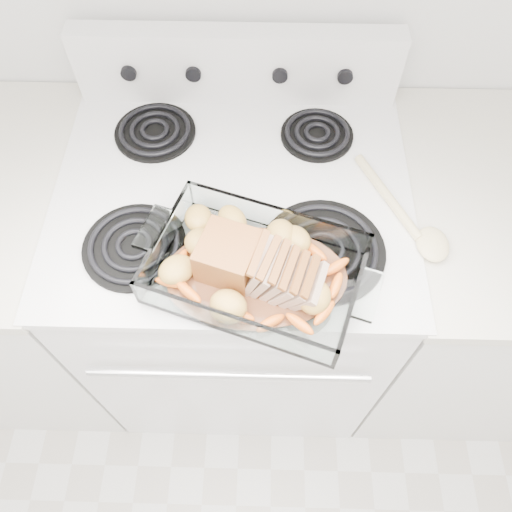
{
  "coord_description": "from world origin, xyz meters",
  "views": [
    {
      "loc": [
        0.07,
        0.96,
        1.79
      ],
      "look_at": [
        0.06,
        1.45,
        0.99
      ],
      "focal_mm": 35.0,
      "sensor_mm": 36.0,
      "label": 1
    }
  ],
  "objects_px": {
    "counter_left": "(18,283)",
    "baking_dish": "(256,273)",
    "electric_range": "(239,285)",
    "counter_right": "(462,293)",
    "pork_roast": "(248,265)"
  },
  "relations": [
    {
      "from": "counter_left",
      "to": "counter_right",
      "type": "distance_m",
      "value": 1.33
    },
    {
      "from": "baking_dish",
      "to": "counter_left",
      "type": "bearing_deg",
      "value": -179.02
    },
    {
      "from": "counter_left",
      "to": "counter_right",
      "type": "bearing_deg",
      "value": 0.0
    },
    {
      "from": "electric_range",
      "to": "counter_left",
      "type": "relative_size",
      "value": 1.2
    },
    {
      "from": "electric_range",
      "to": "counter_left",
      "type": "bearing_deg",
      "value": -179.9
    },
    {
      "from": "counter_left",
      "to": "electric_range",
      "type": "bearing_deg",
      "value": 0.1
    },
    {
      "from": "electric_range",
      "to": "counter_right",
      "type": "height_order",
      "value": "electric_range"
    },
    {
      "from": "electric_range",
      "to": "pork_roast",
      "type": "bearing_deg",
      "value": -79.7
    },
    {
      "from": "electric_range",
      "to": "pork_roast",
      "type": "xyz_separation_m",
      "value": [
        0.04,
        -0.23,
        0.51
      ]
    },
    {
      "from": "baking_dish",
      "to": "pork_roast",
      "type": "distance_m",
      "value": 0.03
    },
    {
      "from": "counter_right",
      "to": "pork_roast",
      "type": "xyz_separation_m",
      "value": [
        -0.62,
        -0.23,
        0.53
      ]
    },
    {
      "from": "counter_left",
      "to": "baking_dish",
      "type": "relative_size",
      "value": 2.44
    },
    {
      "from": "electric_range",
      "to": "baking_dish",
      "type": "distance_m",
      "value": 0.54
    },
    {
      "from": "counter_left",
      "to": "pork_roast",
      "type": "bearing_deg",
      "value": -17.94
    },
    {
      "from": "electric_range",
      "to": "baking_dish",
      "type": "relative_size",
      "value": 2.93
    }
  ]
}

